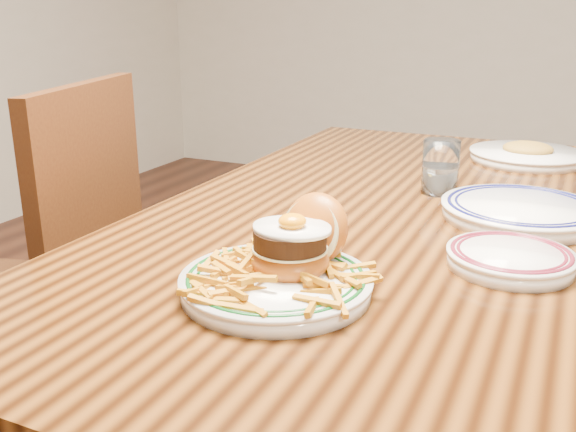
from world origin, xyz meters
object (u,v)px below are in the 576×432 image
at_px(main_plate, 283,267).
at_px(side_plate, 510,257).
at_px(table, 385,251).
at_px(chair_left, 46,288).

distance_m(main_plate, side_plate, 0.35).
height_order(table, main_plate, main_plate).
xyz_separation_m(chair_left, main_plate, (0.70, -0.23, 0.26)).
height_order(table, side_plate, side_plate).
relative_size(main_plate, side_plate, 1.43).
distance_m(table, chair_left, 0.76).
distance_m(chair_left, main_plate, 0.78).
height_order(chair_left, side_plate, chair_left).
bearing_deg(table, chair_left, -165.20).
height_order(main_plate, side_plate, main_plate).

